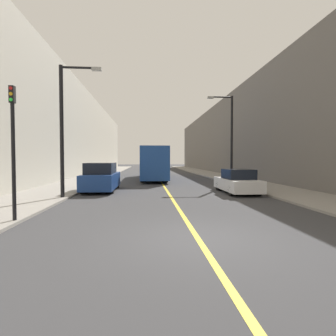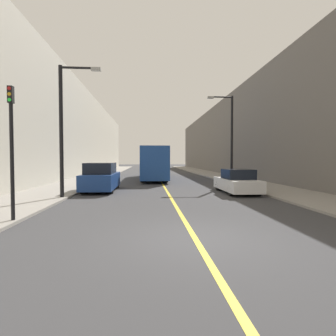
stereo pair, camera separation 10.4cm
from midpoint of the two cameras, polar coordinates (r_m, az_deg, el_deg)
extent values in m
plane|color=#38383A|center=(7.15, 6.21, -15.21)|extent=(200.00, 200.00, 0.00)
cube|color=gray|center=(37.26, -14.04, -1.28)|extent=(3.77, 72.00, 0.11)
cube|color=gray|center=(37.77, 8.58, -1.20)|extent=(3.77, 72.00, 0.11)
cube|color=#B7B2A3|center=(38.20, -19.91, 7.21)|extent=(4.00, 72.00, 11.38)
cube|color=#66605B|center=(38.92, 14.23, 6.54)|extent=(4.00, 72.00, 10.54)
cube|color=gold|center=(36.79, -2.65, -1.34)|extent=(0.16, 72.00, 0.01)
cube|color=#1E4793|center=(27.63, -3.37, 1.22)|extent=(2.50, 12.20, 2.94)
cube|color=black|center=(21.56, -3.00, 2.38)|extent=(2.12, 0.04, 1.32)
cylinder|color=black|center=(23.90, -5.49, -1.96)|extent=(0.55, 0.97, 0.97)
cylinder|color=black|center=(23.95, -0.82, -1.95)|extent=(0.55, 0.97, 0.97)
cylinder|color=black|center=(31.45, -5.30, -1.03)|extent=(0.55, 0.97, 0.97)
cylinder|color=black|center=(31.49, -1.75, -1.02)|extent=(0.55, 0.97, 0.97)
cube|color=navy|center=(18.02, -14.42, -2.67)|extent=(1.95, 4.97, 0.95)
cube|color=black|center=(17.73, -14.58, -0.05)|extent=(1.72, 2.73, 0.71)
cube|color=black|center=(15.60, -15.95, -2.77)|extent=(1.66, 0.04, 0.43)
cylinder|color=black|center=(16.70, -17.89, -4.23)|extent=(0.43, 0.68, 0.68)
cylinder|color=black|center=(16.42, -12.69, -4.29)|extent=(0.43, 0.68, 0.68)
cylinder|color=black|center=(19.69, -15.84, -3.28)|extent=(0.43, 0.68, 0.68)
cylinder|color=black|center=(19.46, -11.43, -3.31)|extent=(0.43, 0.68, 0.68)
cube|color=silver|center=(16.91, 14.61, -3.45)|extent=(1.82, 4.33, 0.70)
cube|color=black|center=(16.66, 14.87, -1.28)|extent=(1.60, 1.95, 0.60)
cube|color=black|center=(14.91, 17.32, -3.72)|extent=(1.54, 0.04, 0.32)
cylinder|color=black|center=(15.44, 13.76, -4.80)|extent=(0.40, 0.62, 0.62)
cylinder|color=black|center=(15.94, 18.61, -4.64)|extent=(0.40, 0.62, 0.62)
cylinder|color=black|center=(17.99, 11.05, -3.83)|extent=(0.40, 0.62, 0.62)
cylinder|color=black|center=(18.42, 15.31, -3.73)|extent=(0.40, 0.62, 0.62)
cylinder|color=black|center=(14.92, -22.32, 7.33)|extent=(0.20, 0.20, 6.88)
cylinder|color=black|center=(15.36, -19.04, 19.95)|extent=(1.82, 0.12, 0.12)
cube|color=#999993|center=(15.16, -15.48, 20.04)|extent=(0.50, 0.24, 0.16)
cylinder|color=black|center=(22.71, 13.56, 6.01)|extent=(0.20, 0.20, 7.27)
cylinder|color=black|center=(22.97, 11.39, 14.90)|extent=(1.82, 0.12, 0.12)
cube|color=#999993|center=(22.73, 9.11, 14.92)|extent=(0.50, 0.24, 0.16)
cylinder|color=black|center=(9.93, -30.85, 1.13)|extent=(0.12, 0.12, 3.82)
cube|color=black|center=(10.15, -31.07, 13.55)|extent=(0.16, 0.16, 0.55)
cylinder|color=#B21919|center=(10.11, -31.32, 14.65)|extent=(0.11, 0.02, 0.11)
cylinder|color=gold|center=(10.07, -31.30, 13.64)|extent=(0.11, 0.02, 0.11)
cylinder|color=#26E53F|center=(10.03, -31.28, 12.63)|extent=(0.11, 0.02, 0.11)
camera|label=1|loc=(0.05, -90.14, 0.00)|focal=28.00mm
camera|label=2|loc=(0.05, 89.86, 0.00)|focal=28.00mm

